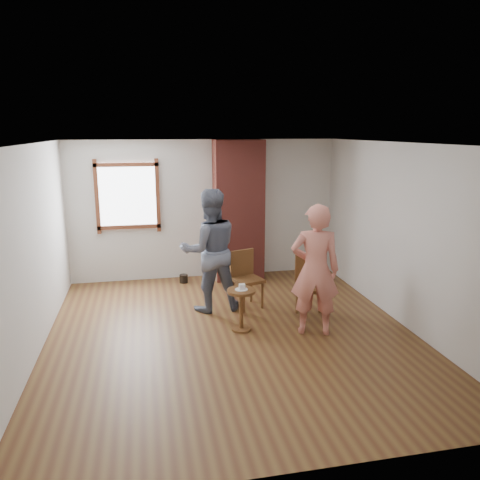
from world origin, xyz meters
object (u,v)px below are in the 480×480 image
dining_chair_right (311,282)px  person_pink (315,270)px  man (210,251)px  stoneware_crock (224,269)px  side_table (241,303)px  dining_chair_left (245,275)px

dining_chair_right → person_pink: person_pink is taller
dining_chair_right → man: 1.61m
stoneware_crock → side_table: 2.28m
side_table → person_pink: bearing=-16.6°
person_pink → stoneware_crock: bearing=-55.1°
stoneware_crock → dining_chair_right: dining_chair_right is taller
stoneware_crock → side_table: size_ratio=0.71×
dining_chair_left → man: 0.73m
side_table → man: bearing=109.7°
dining_chair_right → side_table: size_ratio=1.58×
stoneware_crock → man: man is taller
side_table → person_pink: (0.97, -0.29, 0.51)m
stoneware_crock → person_pink: (0.83, -2.56, 0.70)m
man → side_table: bearing=104.4°
man → dining_chair_left: bearing=179.1°
dining_chair_left → person_pink: (0.71, -1.21, 0.41)m
dining_chair_right → man: bearing=167.2°
side_table → man: 1.08m
dining_chair_right → stoneware_crock: bearing=125.5°
stoneware_crock → dining_chair_left: (0.12, -1.35, 0.29)m
man → person_pink: man is taller
stoneware_crock → dining_chair_right: size_ratio=0.45×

